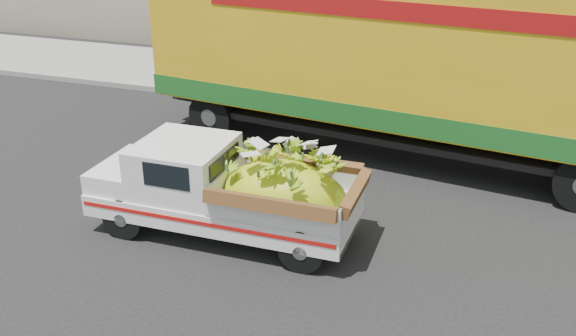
% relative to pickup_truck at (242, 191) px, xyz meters
% --- Properties ---
extents(ground, '(100.00, 100.00, 0.00)m').
position_rel_pickup_truck_xyz_m(ground, '(0.04, -0.48, -0.84)').
color(ground, black).
rests_on(ground, ground).
extents(curb, '(60.00, 0.25, 0.15)m').
position_rel_pickup_truck_xyz_m(curb, '(0.04, 6.81, -0.77)').
color(curb, gray).
rests_on(curb, ground).
extents(sidewalk, '(60.00, 4.00, 0.14)m').
position_rel_pickup_truck_xyz_m(sidewalk, '(0.04, 8.91, -0.77)').
color(sidewalk, gray).
rests_on(sidewalk, ground).
extents(pickup_truck, '(4.49, 1.67, 1.57)m').
position_rel_pickup_truck_xyz_m(pickup_truck, '(0.00, 0.00, 0.00)').
color(pickup_truck, black).
rests_on(pickup_truck, ground).
extents(semi_trailer, '(12.05, 4.09, 3.80)m').
position_rel_pickup_truck_xyz_m(semi_trailer, '(2.15, 4.36, 1.28)').
color(semi_trailer, black).
rests_on(semi_trailer, ground).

